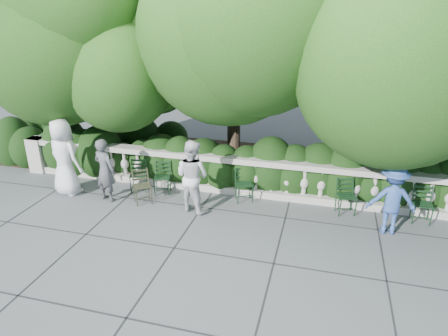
% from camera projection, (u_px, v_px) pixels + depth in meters
% --- Properties ---
extents(ground, '(90.00, 90.00, 0.00)m').
position_uv_depth(ground, '(212.00, 227.00, 8.75)').
color(ground, '#494D50').
rests_on(ground, ground).
extents(balustrade, '(12.00, 0.44, 1.00)m').
position_uv_depth(balustrade, '(232.00, 175.00, 10.17)').
color(balustrade, '#9E998E').
rests_on(balustrade, ground).
extents(shrub_hedge, '(15.00, 2.60, 1.70)m').
position_uv_depth(shrub_hedge, '(242.00, 175.00, 11.43)').
color(shrub_hedge, black).
rests_on(shrub_hedge, ground).
extents(tree_canopy, '(15.04, 6.52, 6.78)m').
position_uv_depth(tree_canopy, '(273.00, 29.00, 9.94)').
color(tree_canopy, '#3F3023').
rests_on(tree_canopy, ground).
extents(chair_b, '(0.56, 0.59, 0.84)m').
position_uv_depth(chair_b, '(139.00, 193.00, 10.34)').
color(chair_b, black).
rests_on(chair_b, ground).
extents(chair_c, '(0.55, 0.58, 0.84)m').
position_uv_depth(chair_c, '(162.00, 195.00, 10.19)').
color(chair_c, black).
rests_on(chair_c, ground).
extents(chair_d, '(0.60, 0.62, 0.84)m').
position_uv_depth(chair_d, '(245.00, 203.00, 9.80)').
color(chair_d, black).
rests_on(chair_d, ground).
extents(chair_e, '(0.44, 0.48, 0.84)m').
position_uv_depth(chair_e, '(420.00, 225.00, 8.81)').
color(chair_e, black).
rests_on(chair_e, ground).
extents(chair_f, '(0.56, 0.59, 0.84)m').
position_uv_depth(chair_f, '(346.00, 216.00, 9.18)').
color(chair_f, black).
rests_on(chair_f, ground).
extents(chair_weathered, '(0.64, 0.65, 0.84)m').
position_uv_depth(chair_weathered, '(145.00, 205.00, 9.70)').
color(chair_weathered, black).
rests_on(chair_weathered, ground).
extents(person_businessman, '(1.10, 0.89, 1.96)m').
position_uv_depth(person_businessman, '(64.00, 157.00, 9.97)').
color(person_businessman, silver).
rests_on(person_businessman, ground).
extents(person_woman_grey, '(0.66, 0.52, 1.59)m').
position_uv_depth(person_woman_grey, '(105.00, 170.00, 9.67)').
color(person_woman_grey, '#444549').
rests_on(person_woman_grey, ground).
extents(person_casual_man, '(1.01, 0.89, 1.73)m').
position_uv_depth(person_casual_man, '(192.00, 176.00, 9.17)').
color(person_casual_man, silver).
rests_on(person_casual_man, ground).
extents(person_older_blue, '(1.04, 0.65, 1.54)m').
position_uv_depth(person_older_blue, '(392.00, 199.00, 8.27)').
color(person_older_blue, '#2F4C8F').
rests_on(person_older_blue, ground).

